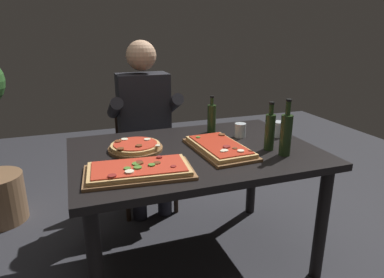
{
  "coord_description": "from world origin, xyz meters",
  "views": [
    {
      "loc": [
        -0.64,
        -1.76,
        1.41
      ],
      "look_at": [
        0.0,
        0.05,
        0.79
      ],
      "focal_mm": 32.13,
      "sensor_mm": 36.0,
      "label": 1
    }
  ],
  "objects_px": {
    "tumbler_near_camera": "(240,131)",
    "diner_chair": "(143,147)",
    "pizza_rectangular_front": "(139,170)",
    "pizza_round_far": "(135,147)",
    "oil_bottle_amber": "(270,131)",
    "seated_diner": "(145,120)",
    "wine_bottle_dark": "(212,118)",
    "pizza_rectangular_left": "(220,147)",
    "vinegar_bottle_green": "(286,134)",
    "dining_table": "(195,165)",
    "tumbler_far_side": "(278,130)"
  },
  "relations": [
    {
      "from": "dining_table",
      "to": "pizza_rectangular_front",
      "type": "xyz_separation_m",
      "value": [
        -0.37,
        -0.23,
        0.12
      ]
    },
    {
      "from": "pizza_rectangular_front",
      "to": "tumbler_far_side",
      "type": "height_order",
      "value": "tumbler_far_side"
    },
    {
      "from": "pizza_rectangular_front",
      "to": "oil_bottle_amber",
      "type": "relative_size",
      "value": 1.94
    },
    {
      "from": "pizza_rectangular_front",
      "to": "pizza_round_far",
      "type": "bearing_deg",
      "value": 82.07
    },
    {
      "from": "pizza_rectangular_front",
      "to": "seated_diner",
      "type": "bearing_deg",
      "value": 76.11
    },
    {
      "from": "tumbler_far_side",
      "to": "dining_table",
      "type": "bearing_deg",
      "value": -173.76
    },
    {
      "from": "pizza_rectangular_front",
      "to": "pizza_round_far",
      "type": "relative_size",
      "value": 1.74
    },
    {
      "from": "pizza_rectangular_left",
      "to": "vinegar_bottle_green",
      "type": "xyz_separation_m",
      "value": [
        0.31,
        -0.18,
        0.1
      ]
    },
    {
      "from": "dining_table",
      "to": "tumbler_far_side",
      "type": "xyz_separation_m",
      "value": [
        0.6,
        0.07,
        0.14
      ]
    },
    {
      "from": "pizza_round_far",
      "to": "tumbler_far_side",
      "type": "height_order",
      "value": "tumbler_far_side"
    },
    {
      "from": "vinegar_bottle_green",
      "to": "seated_diner",
      "type": "distance_m",
      "value": 1.14
    },
    {
      "from": "vinegar_bottle_green",
      "to": "tumbler_far_side",
      "type": "relative_size",
      "value": 3.24
    },
    {
      "from": "vinegar_bottle_green",
      "to": "seated_diner",
      "type": "height_order",
      "value": "seated_diner"
    },
    {
      "from": "dining_table",
      "to": "diner_chair",
      "type": "bearing_deg",
      "value": 98.83
    },
    {
      "from": "dining_table",
      "to": "vinegar_bottle_green",
      "type": "relative_size",
      "value": 4.45
    },
    {
      "from": "pizza_rectangular_left",
      "to": "vinegar_bottle_green",
      "type": "bearing_deg",
      "value": -30.38
    },
    {
      "from": "tumbler_near_camera",
      "to": "vinegar_bottle_green",
      "type": "bearing_deg",
      "value": -78.35
    },
    {
      "from": "pizza_round_far",
      "to": "oil_bottle_amber",
      "type": "distance_m",
      "value": 0.78
    },
    {
      "from": "diner_chair",
      "to": "oil_bottle_amber",
      "type": "bearing_deg",
      "value": -61.65
    },
    {
      "from": "oil_bottle_amber",
      "to": "seated_diner",
      "type": "relative_size",
      "value": 0.21
    },
    {
      "from": "oil_bottle_amber",
      "to": "diner_chair",
      "type": "xyz_separation_m",
      "value": [
        -0.54,
        1.0,
        -0.37
      ]
    },
    {
      "from": "pizza_round_far",
      "to": "seated_diner",
      "type": "distance_m",
      "value": 0.65
    },
    {
      "from": "vinegar_bottle_green",
      "to": "tumbler_near_camera",
      "type": "relative_size",
      "value": 3.53
    },
    {
      "from": "tumbler_near_camera",
      "to": "seated_diner",
      "type": "height_order",
      "value": "seated_diner"
    },
    {
      "from": "dining_table",
      "to": "tumbler_near_camera",
      "type": "relative_size",
      "value": 15.67
    },
    {
      "from": "diner_chair",
      "to": "wine_bottle_dark",
      "type": "bearing_deg",
      "value": -57.37
    },
    {
      "from": "wine_bottle_dark",
      "to": "vinegar_bottle_green",
      "type": "height_order",
      "value": "vinegar_bottle_green"
    },
    {
      "from": "dining_table",
      "to": "pizza_rectangular_left",
      "type": "relative_size",
      "value": 2.78
    },
    {
      "from": "tumbler_far_side",
      "to": "seated_diner",
      "type": "height_order",
      "value": "seated_diner"
    },
    {
      "from": "dining_table",
      "to": "seated_diner",
      "type": "distance_m",
      "value": 0.75
    },
    {
      "from": "tumbler_far_side",
      "to": "tumbler_near_camera",
      "type": "bearing_deg",
      "value": 163.86
    },
    {
      "from": "pizza_rectangular_front",
      "to": "oil_bottle_amber",
      "type": "xyz_separation_m",
      "value": [
        0.78,
        0.1,
        0.09
      ]
    },
    {
      "from": "wine_bottle_dark",
      "to": "seated_diner",
      "type": "height_order",
      "value": "seated_diner"
    },
    {
      "from": "dining_table",
      "to": "tumbler_far_side",
      "type": "relative_size",
      "value": 14.42
    },
    {
      "from": "diner_chair",
      "to": "pizza_rectangular_left",
      "type": "bearing_deg",
      "value": -74.18
    },
    {
      "from": "diner_chair",
      "to": "seated_diner",
      "type": "bearing_deg",
      "value": -90.0
    },
    {
      "from": "pizza_rectangular_front",
      "to": "wine_bottle_dark",
      "type": "distance_m",
      "value": 0.8
    },
    {
      "from": "wine_bottle_dark",
      "to": "pizza_rectangular_left",
      "type": "bearing_deg",
      "value": -105.48
    },
    {
      "from": "pizza_rectangular_left",
      "to": "pizza_round_far",
      "type": "relative_size",
      "value": 1.61
    },
    {
      "from": "dining_table",
      "to": "wine_bottle_dark",
      "type": "relative_size",
      "value": 5.65
    },
    {
      "from": "vinegar_bottle_green",
      "to": "tumbler_near_camera",
      "type": "height_order",
      "value": "vinegar_bottle_green"
    },
    {
      "from": "tumbler_near_camera",
      "to": "diner_chair",
      "type": "distance_m",
      "value": 0.92
    },
    {
      "from": "diner_chair",
      "to": "tumbler_far_side",
      "type": "bearing_deg",
      "value": -47.2
    },
    {
      "from": "pizza_rectangular_front",
      "to": "wine_bottle_dark",
      "type": "height_order",
      "value": "wine_bottle_dark"
    },
    {
      "from": "pizza_rectangular_front",
      "to": "seated_diner",
      "type": "height_order",
      "value": "seated_diner"
    },
    {
      "from": "vinegar_bottle_green",
      "to": "wine_bottle_dark",
      "type": "bearing_deg",
      "value": 111.42
    },
    {
      "from": "wine_bottle_dark",
      "to": "tumbler_near_camera",
      "type": "height_order",
      "value": "wine_bottle_dark"
    },
    {
      "from": "diner_chair",
      "to": "pizza_rectangular_front",
      "type": "bearing_deg",
      "value": -102.41
    },
    {
      "from": "tumbler_near_camera",
      "to": "diner_chair",
      "type": "xyz_separation_m",
      "value": [
        -0.49,
        0.72,
        -0.29
      ]
    },
    {
      "from": "pizza_rectangular_front",
      "to": "tumbler_near_camera",
      "type": "height_order",
      "value": "tumbler_near_camera"
    }
  ]
}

